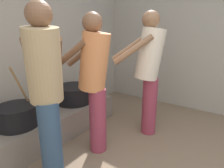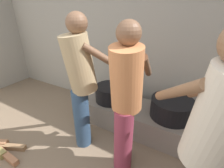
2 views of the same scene
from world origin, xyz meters
The scene contains 7 objects.
block_enclosure_rear centered at (0.00, 2.66, 1.24)m, with size 5.69×0.20×2.48m, color #9E998E.
hearth_ledge centered at (0.52, 2.14, 0.18)m, with size 2.02×0.60×0.35m, color slate.
cooking_pot_main centered at (0.07, 2.13, 0.48)m, with size 0.46×0.46×0.70m.
cooking_pot_secondary centered at (0.98, 2.17, 0.48)m, with size 0.55×0.55×0.25m.
cook_in_tan_shirt centered at (0.05, 1.51, 0.95)m, with size 0.66×0.73×1.65m.
cook_in_orange_shirt centered at (0.64, 1.45, 0.92)m, with size 0.42×0.71×1.60m.
cook_in_cream_shirt centered at (1.35, 1.12, 0.95)m, with size 0.68×0.73×1.65m.
Camera 2 is at (1.20, 0.20, 1.68)m, focal length 26.39 mm.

